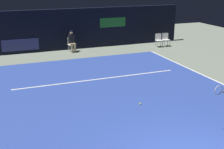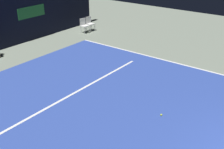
{
  "view_description": "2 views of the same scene",
  "coord_description": "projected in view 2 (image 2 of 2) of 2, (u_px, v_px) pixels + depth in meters",
  "views": [
    {
      "loc": [
        -4.27,
        -5.49,
        4.55
      ],
      "look_at": [
        0.04,
        5.55,
        0.73
      ],
      "focal_mm": 49.1,
      "sensor_mm": 36.0,
      "label": 1
    },
    {
      "loc": [
        -6.79,
        0.34,
        5.19
      ],
      "look_at": [
        0.66,
        5.98,
        0.84
      ],
      "focal_mm": 46.24,
      "sensor_mm": 36.0,
      "label": 2
    }
  ],
  "objects": [
    {
      "name": "courtside_chair_near",
      "position": [
        84.0,
        25.0,
        17.71
      ],
      "size": [
        0.49,
        0.47,
        0.88
      ],
      "color": "white",
      "rests_on": "ground"
    },
    {
      "name": "courtside_chair_far",
      "position": [
        90.0,
        23.0,
        18.11
      ],
      "size": [
        0.48,
        0.46,
        0.88
      ],
      "color": "white",
      "rests_on": "ground"
    },
    {
      "name": "ground_plane",
      "position": [
        122.0,
        111.0,
        9.69
      ],
      "size": [
        31.2,
        31.2,
        0.0
      ],
      "primitive_type": "plane",
      "color": "gray"
    },
    {
      "name": "line_service",
      "position": [
        76.0,
        92.0,
        10.84
      ],
      "size": [
        7.71,
        0.1,
        0.01
      ],
      "primitive_type": "cube",
      "color": "white",
      "rests_on": "court_surface"
    },
    {
      "name": "court_surface",
      "position": [
        122.0,
        111.0,
        9.68
      ],
      "size": [
        9.89,
        12.13,
        0.01
      ],
      "primitive_type": "cube",
      "color": "#2D479E",
      "rests_on": "ground"
    },
    {
      "name": "tennis_ball",
      "position": [
        161.0,
        115.0,
        9.37
      ],
      "size": [
        0.07,
        0.07,
        0.07
      ],
      "primitive_type": "sphere",
      "color": "#CCE033",
      "rests_on": "court_surface"
    },
    {
      "name": "line_sideline_left",
      "position": [
        184.0,
        65.0,
        13.22
      ],
      "size": [
        0.1,
        12.13,
        0.01
      ],
      "primitive_type": "cube",
      "color": "white",
      "rests_on": "court_surface"
    }
  ]
}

